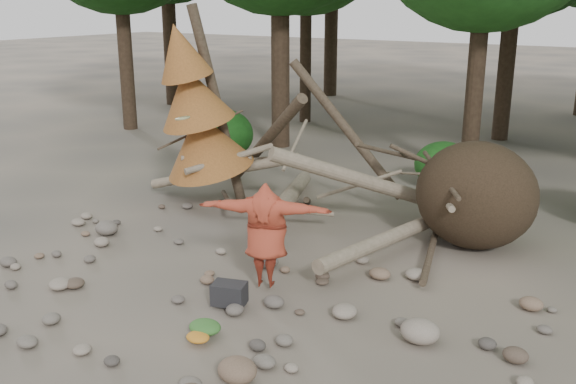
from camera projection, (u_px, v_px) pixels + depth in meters
The scene contains 12 objects.
ground at pixel (217, 301), 9.77m from camera, with size 120.00×120.00×0.00m, color #514C44.
deadfall_pile at pixel (444, 193), 11.89m from camera, with size 8.55×5.24×3.30m.
dead_conifer at pixel (197, 113), 13.48m from camera, with size 2.06×2.16×4.35m.
bush_left at pixel (222, 134), 18.20m from camera, with size 1.80×1.80×1.44m, color #154713.
bush_mid at pixel (443, 165), 15.51m from camera, with size 1.40×1.40×1.12m, color #1D5A1A.
frisbee_thrower at pixel (266, 235), 9.89m from camera, with size 2.97×1.26×2.49m.
backpack at pixel (229, 297), 9.51m from camera, with size 0.49×0.33×0.33m, color black.
cloth_green at pixel (205, 330), 8.72m from camera, with size 0.46×0.39×0.17m, color #346829.
cloth_orange at pixel (198, 341), 8.51m from camera, with size 0.33×0.27×0.12m, color #C27921.
boulder_front_right at pixel (237, 370), 7.67m from camera, with size 0.49×0.44×0.30m, color brown.
boulder_mid_right at pixel (420, 331), 8.55m from camera, with size 0.54×0.48×0.32m, color gray.
boulder_mid_left at pixel (107, 228), 12.46m from camera, with size 0.46×0.42×0.28m, color #696259.
Camera 1 is at (5.65, -6.92, 4.41)m, focal length 40.00 mm.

